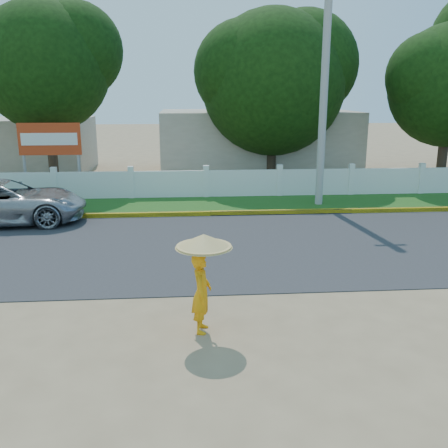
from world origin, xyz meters
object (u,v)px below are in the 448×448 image
utility_pole (324,90)px  vehicle (4,202)px  monk_with_parasol (203,269)px  billboard (50,143)px

utility_pole → vehicle: size_ratio=1.65×
vehicle → monk_with_parasol: bearing=-149.2°
billboard → vehicle: bearing=-94.6°
vehicle → utility_pole: bearing=-86.2°
billboard → monk_with_parasol: bearing=-65.9°
utility_pole → billboard: bearing=165.1°
utility_pole → monk_with_parasol: (-4.78, -10.04, -3.06)m
utility_pole → monk_with_parasol: utility_pole is taller
utility_pole → monk_with_parasol: size_ratio=4.69×
billboard → utility_pole: bearing=-14.9°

